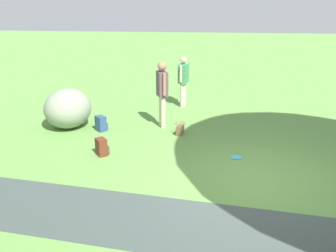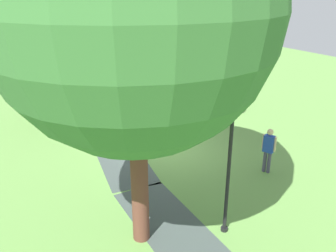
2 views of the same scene
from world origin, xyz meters
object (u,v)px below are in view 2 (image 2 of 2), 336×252
(lamp_post, at_px, (229,160))
(passerby_on_path, at_px, (268,148))
(backpack_by_boulder, at_px, (176,109))
(man_near_boulder, at_px, (237,100))
(large_shade_tree, at_px, (133,10))
(woman_with_handbag, at_px, (200,101))
(spare_backpack_on_lawn, at_px, (152,117))
(frisbee_on_grass, at_px, (187,142))
(lawn_boulder, at_px, (170,98))
(young_tree_near_path, at_px, (39,49))
(handbag_on_grass, at_px, (196,123))

(lamp_post, xyz_separation_m, passerby_on_path, (1.81, -3.42, -1.23))
(backpack_by_boulder, bearing_deg, man_near_boulder, -130.60)
(large_shade_tree, distance_m, lamp_post, 4.36)
(woman_with_handbag, height_order, spare_backpack_on_lawn, woman_with_handbag)
(large_shade_tree, relative_size, frisbee_on_grass, 36.32)
(large_shade_tree, relative_size, spare_backpack_on_lawn, 22.69)
(spare_backpack_on_lawn, bearing_deg, lamp_post, 165.00)
(woman_with_handbag, bearing_deg, large_shade_tree, 134.58)
(lawn_boulder, bearing_deg, man_near_boulder, -144.12)
(young_tree_near_path, xyz_separation_m, woman_with_handbag, (-3.67, -6.60, -2.56))
(large_shade_tree, bearing_deg, spare_backpack_on_lawn, -30.16)
(lamp_post, distance_m, man_near_boulder, 9.40)
(young_tree_near_path, bearing_deg, frisbee_on_grass, -140.20)
(large_shade_tree, bearing_deg, backpack_by_boulder, -37.15)
(passerby_on_path, bearing_deg, young_tree_near_path, 31.78)
(lawn_boulder, relative_size, woman_with_handbag, 0.83)
(passerby_on_path, relative_size, backpack_by_boulder, 4.26)
(lamp_post, relative_size, man_near_boulder, 2.28)
(passerby_on_path, bearing_deg, frisbee_on_grass, 16.36)
(man_near_boulder, distance_m, frisbee_on_grass, 4.30)
(young_tree_near_path, xyz_separation_m, man_near_boulder, (-4.16, -8.59, -2.70))
(young_tree_near_path, height_order, passerby_on_path, young_tree_near_path)
(woman_with_handbag, bearing_deg, frisbee_on_grass, 133.16)
(young_tree_near_path, xyz_separation_m, spare_backpack_on_lawn, (-2.47, -4.54, -3.42))
(young_tree_near_path, xyz_separation_m, handbag_on_grass, (-4.19, -6.05, -3.47))
(woman_with_handbag, relative_size, man_near_boulder, 1.13)
(handbag_on_grass, height_order, spare_backpack_on_lawn, spare_backpack_on_lawn)
(passerby_on_path, bearing_deg, spare_backpack_on_lawn, 9.65)
(passerby_on_path, distance_m, backpack_by_boulder, 7.15)
(spare_backpack_on_lawn, distance_m, frisbee_on_grass, 3.08)
(young_tree_near_path, distance_m, handbag_on_grass, 8.14)
(young_tree_near_path, relative_size, passerby_on_path, 3.05)
(lawn_boulder, bearing_deg, handbag_on_grass, 173.33)
(young_tree_near_path, xyz_separation_m, frisbee_on_grass, (-5.54, -4.62, -3.60))
(lawn_boulder, relative_size, spare_backpack_on_lawn, 3.73)
(young_tree_near_path, relative_size, handbag_on_grass, 15.24)
(lawn_boulder, height_order, backpack_by_boulder, lawn_boulder)
(backpack_by_boulder, relative_size, frisbee_on_grass, 1.60)
(large_shade_tree, relative_size, lamp_post, 2.52)
(frisbee_on_grass, bearing_deg, passerby_on_path, -163.64)
(man_near_boulder, distance_m, spare_backpack_on_lawn, 4.44)
(passerby_on_path, height_order, handbag_on_grass, passerby_on_path)
(spare_backpack_on_lawn, bearing_deg, passerby_on_path, -170.35)
(large_shade_tree, bearing_deg, young_tree_near_path, 0.76)
(handbag_on_grass, bearing_deg, woman_with_handbag, -47.25)
(spare_backpack_on_lawn, bearing_deg, man_near_boulder, -112.65)
(spare_backpack_on_lawn, relative_size, frisbee_on_grass, 1.60)
(man_near_boulder, relative_size, passerby_on_path, 0.93)
(man_near_boulder, xyz_separation_m, frisbee_on_grass, (-1.38, 3.97, -0.90))
(lamp_post, relative_size, passerby_on_path, 2.12)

